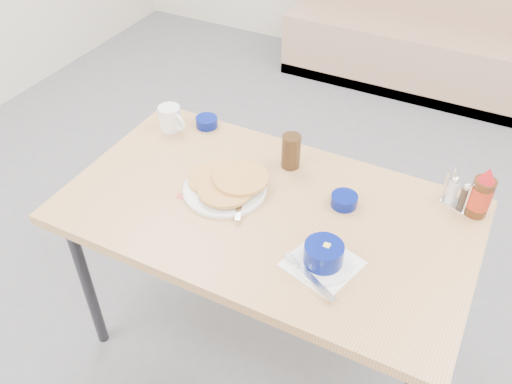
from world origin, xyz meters
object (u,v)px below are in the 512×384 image
at_px(grits_setting, 323,257).
at_px(creamer_bowl, 207,122).
at_px(butter_bowl, 344,200).
at_px(booth_bench, 424,37).
at_px(amber_tumbler, 291,151).
at_px(coffee_mug, 171,118).
at_px(syrup_bottle, 481,195).
at_px(condiment_caddy, 458,194).
at_px(dining_table, 266,221).
at_px(pancake_plate, 226,185).

bearing_deg(grits_setting, creamer_bowl, 145.16).
distance_m(grits_setting, butter_bowl, 0.29).
bearing_deg(booth_bench, creamer_bowl, -101.43).
xyz_separation_m(creamer_bowl, amber_tumbler, (0.42, -0.09, 0.05)).
xyz_separation_m(coffee_mug, syrup_bottle, (1.20, 0.04, 0.03)).
height_order(booth_bench, grits_setting, booth_bench).
distance_m(booth_bench, condiment_caddy, 2.33).
bearing_deg(syrup_bottle, booth_bench, 105.98).
xyz_separation_m(coffee_mug, condiment_caddy, (1.13, 0.06, -0.01)).
height_order(dining_table, condiment_caddy, condiment_caddy).
distance_m(pancake_plate, condiment_caddy, 0.80).
bearing_deg(syrup_bottle, dining_table, -154.92).
distance_m(dining_table, coffee_mug, 0.63).
bearing_deg(grits_setting, syrup_bottle, 50.39).
bearing_deg(coffee_mug, condiment_caddy, 3.10).
bearing_deg(creamer_bowl, pancake_plate, -49.54).
height_order(booth_bench, amber_tumbler, booth_bench).
height_order(pancake_plate, creamer_bowl, pancake_plate).
bearing_deg(grits_setting, amber_tumbler, 125.59).
relative_size(creamer_bowl, syrup_bottle, 0.47).
bearing_deg(butter_bowl, booth_bench, 95.46).
height_order(pancake_plate, amber_tumbler, amber_tumbler).
bearing_deg(amber_tumbler, coffee_mug, 179.80).
bearing_deg(coffee_mug, amber_tumbler, -0.20).
height_order(creamer_bowl, butter_bowl, same).
bearing_deg(booth_bench, amber_tumbler, -90.66).
bearing_deg(creamer_bowl, condiment_caddy, -1.27).
bearing_deg(dining_table, amber_tumbler, 95.91).
bearing_deg(booth_bench, condiment_caddy, -75.53).
height_order(pancake_plate, syrup_bottle, syrup_bottle).
relative_size(dining_table, creamer_bowl, 15.62).
distance_m(dining_table, syrup_bottle, 0.72).
distance_m(creamer_bowl, amber_tumbler, 0.43).
bearing_deg(dining_table, pancake_plate, 173.25).
height_order(grits_setting, creamer_bowl, grits_setting).
xyz_separation_m(grits_setting, creamer_bowl, (-0.71, 0.49, -0.02)).
xyz_separation_m(pancake_plate, condiment_caddy, (0.74, 0.30, 0.02)).
height_order(amber_tumbler, syrup_bottle, syrup_bottle).
distance_m(butter_bowl, condiment_caddy, 0.39).
bearing_deg(condiment_caddy, booth_bench, 126.37).
xyz_separation_m(creamer_bowl, butter_bowl, (0.67, -0.20, 0.00)).
height_order(booth_bench, coffee_mug, booth_bench).
height_order(grits_setting, butter_bowl, grits_setting).
bearing_deg(coffee_mug, booth_bench, 76.17).
height_order(butter_bowl, condiment_caddy, condiment_caddy).
bearing_deg(creamer_bowl, dining_table, -37.48).
relative_size(butter_bowl, condiment_caddy, 0.73).
bearing_deg(syrup_bottle, butter_bowl, -158.36).
bearing_deg(pancake_plate, creamer_bowl, 130.46).
xyz_separation_m(booth_bench, pancake_plate, (-0.17, -2.51, 0.43)).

